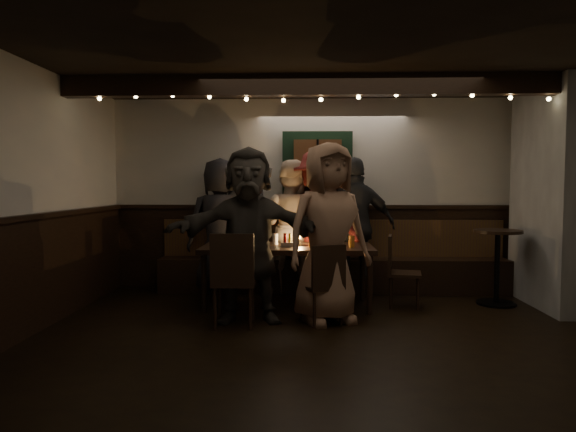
{
  "coord_description": "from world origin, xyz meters",
  "views": [
    {
      "loc": [
        -0.37,
        -4.57,
        1.43
      ],
      "look_at": [
        -0.57,
        1.6,
        1.05
      ],
      "focal_mm": 32.0,
      "sensor_mm": 36.0,
      "label": 1
    }
  ],
  "objects_px": {
    "person_c": "(291,226)",
    "person_e": "(356,226)",
    "person_f": "(249,234)",
    "person_d": "(319,223)",
    "person_g": "(328,233)",
    "chair_near_right": "(325,280)",
    "person_a": "(220,226)",
    "dining_table": "(287,251)",
    "person_b": "(246,226)",
    "chair_near_left": "(233,274)",
    "chair_end": "(398,266)",
    "high_top": "(497,257)"
  },
  "relations": [
    {
      "from": "person_c",
      "to": "person_e",
      "type": "xyz_separation_m",
      "value": [
        0.85,
        -0.09,
        0.02
      ]
    },
    {
      "from": "person_f",
      "to": "person_d",
      "type": "bearing_deg",
      "value": 56.68
    },
    {
      "from": "person_c",
      "to": "person_f",
      "type": "xyz_separation_m",
      "value": [
        -0.4,
        -1.45,
        0.04
      ]
    },
    {
      "from": "person_g",
      "to": "person_f",
      "type": "bearing_deg",
      "value": 155.73
    },
    {
      "from": "chair_near_right",
      "to": "person_g",
      "type": "distance_m",
      "value": 0.49
    },
    {
      "from": "person_a",
      "to": "person_c",
      "type": "distance_m",
      "value": 0.93
    },
    {
      "from": "dining_table",
      "to": "person_e",
      "type": "bearing_deg",
      "value": 38.41
    },
    {
      "from": "person_f",
      "to": "chair_near_right",
      "type": "bearing_deg",
      "value": -12.79
    },
    {
      "from": "person_c",
      "to": "person_g",
      "type": "height_order",
      "value": "person_g"
    },
    {
      "from": "person_b",
      "to": "person_g",
      "type": "relative_size",
      "value": 0.94
    },
    {
      "from": "person_d",
      "to": "person_e",
      "type": "height_order",
      "value": "person_d"
    },
    {
      "from": "chair_near_right",
      "to": "person_e",
      "type": "bearing_deg",
      "value": 73.02
    },
    {
      "from": "person_d",
      "to": "person_e",
      "type": "xyz_separation_m",
      "value": [
        0.48,
        0.03,
        -0.04
      ]
    },
    {
      "from": "chair_near_right",
      "to": "person_f",
      "type": "distance_m",
      "value": 0.92
    },
    {
      "from": "chair_near_left",
      "to": "person_a",
      "type": "xyz_separation_m",
      "value": [
        -0.4,
        1.67,
        0.35
      ]
    },
    {
      "from": "chair_near_right",
      "to": "person_a",
      "type": "relative_size",
      "value": 0.46
    },
    {
      "from": "chair_near_left",
      "to": "person_e",
      "type": "relative_size",
      "value": 0.53
    },
    {
      "from": "person_c",
      "to": "person_d",
      "type": "height_order",
      "value": "person_d"
    },
    {
      "from": "person_d",
      "to": "person_f",
      "type": "xyz_separation_m",
      "value": [
        -0.77,
        -1.34,
        -0.02
      ]
    },
    {
      "from": "chair_end",
      "to": "person_f",
      "type": "height_order",
      "value": "person_f"
    },
    {
      "from": "person_c",
      "to": "person_g",
      "type": "bearing_deg",
      "value": 128.75
    },
    {
      "from": "dining_table",
      "to": "person_c",
      "type": "height_order",
      "value": "person_c"
    },
    {
      "from": "dining_table",
      "to": "person_d",
      "type": "relative_size",
      "value": 1.06
    },
    {
      "from": "dining_table",
      "to": "person_g",
      "type": "distance_m",
      "value": 0.86
    },
    {
      "from": "dining_table",
      "to": "chair_near_right",
      "type": "distance_m",
      "value": 0.92
    },
    {
      "from": "dining_table",
      "to": "chair_end",
      "type": "bearing_deg",
      "value": 1.22
    },
    {
      "from": "chair_near_right",
      "to": "person_f",
      "type": "xyz_separation_m",
      "value": [
        -0.79,
        0.13,
        0.45
      ]
    },
    {
      "from": "chair_end",
      "to": "person_b",
      "type": "distance_m",
      "value": 2.04
    },
    {
      "from": "person_f",
      "to": "person_e",
      "type": "bearing_deg",
      "value": 44.15
    },
    {
      "from": "chair_near_right",
      "to": "person_d",
      "type": "height_order",
      "value": "person_d"
    },
    {
      "from": "person_c",
      "to": "person_g",
      "type": "relative_size",
      "value": 0.94
    },
    {
      "from": "chair_end",
      "to": "person_c",
      "type": "height_order",
      "value": "person_c"
    },
    {
      "from": "person_a",
      "to": "person_c",
      "type": "relative_size",
      "value": 1.01
    },
    {
      "from": "chair_near_right",
      "to": "person_g",
      "type": "xyz_separation_m",
      "value": [
        0.03,
        0.13,
        0.47
      ]
    },
    {
      "from": "person_a",
      "to": "person_b",
      "type": "height_order",
      "value": "person_a"
    },
    {
      "from": "person_b",
      "to": "person_d",
      "type": "distance_m",
      "value": 0.96
    },
    {
      "from": "person_e",
      "to": "person_f",
      "type": "xyz_separation_m",
      "value": [
        -1.24,
        -1.37,
        0.02
      ]
    },
    {
      "from": "dining_table",
      "to": "person_c",
      "type": "relative_size",
      "value": 1.14
    },
    {
      "from": "chair_near_right",
      "to": "person_c",
      "type": "height_order",
      "value": "person_c"
    },
    {
      "from": "person_e",
      "to": "person_d",
      "type": "bearing_deg",
      "value": -4.97
    },
    {
      "from": "chair_near_right",
      "to": "person_f",
      "type": "bearing_deg",
      "value": 170.72
    },
    {
      "from": "chair_end",
      "to": "high_top",
      "type": "distance_m",
      "value": 1.21
    },
    {
      "from": "chair_end",
      "to": "person_e",
      "type": "relative_size",
      "value": 0.47
    },
    {
      "from": "dining_table",
      "to": "person_e",
      "type": "height_order",
      "value": "person_e"
    },
    {
      "from": "person_a",
      "to": "person_d",
      "type": "relative_size",
      "value": 0.95
    },
    {
      "from": "chair_near_left",
      "to": "chair_near_right",
      "type": "distance_m",
      "value": 0.93
    },
    {
      "from": "dining_table",
      "to": "person_f",
      "type": "height_order",
      "value": "person_f"
    },
    {
      "from": "chair_near_left",
      "to": "person_b",
      "type": "distance_m",
      "value": 1.73
    },
    {
      "from": "person_e",
      "to": "chair_near_left",
      "type": "bearing_deg",
      "value": 41.66
    },
    {
      "from": "person_g",
      "to": "person_d",
      "type": "bearing_deg",
      "value": 68.02
    }
  ]
}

